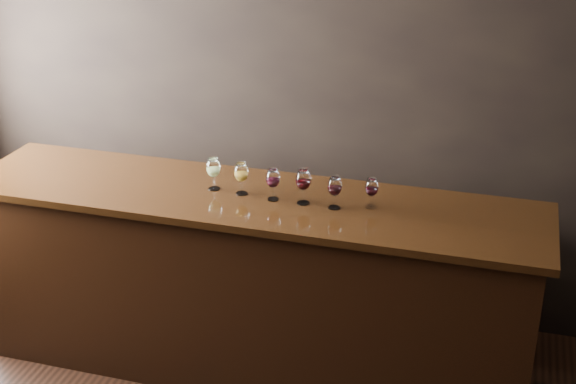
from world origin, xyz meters
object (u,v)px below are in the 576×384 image
(back_bar_shelf, at_px, (248,247))
(glass_red_b, at_px, (303,181))
(glass_amber, at_px, (241,173))
(glass_red_d, at_px, (372,188))
(glass_red_a, at_px, (273,179))
(glass_white, at_px, (213,168))
(glass_red_c, at_px, (335,187))
(bar_counter, at_px, (252,289))

(back_bar_shelf, xyz_separation_m, glass_red_b, (0.56, -0.67, 0.84))
(glass_amber, xyz_separation_m, glass_red_d, (0.73, 0.02, -0.01))
(back_bar_shelf, distance_m, glass_red_a, 1.13)
(glass_white, relative_size, glass_red_c, 1.02)
(bar_counter, distance_m, glass_red_b, 0.80)
(glass_white, distance_m, glass_red_c, 0.72)
(glass_red_d, bearing_deg, glass_amber, -178.13)
(glass_white, height_order, glass_red_c, glass_white)
(back_bar_shelf, relative_size, glass_white, 13.76)
(glass_white, bearing_deg, bar_counter, -8.44)
(glass_red_a, bearing_deg, glass_red_c, -2.43)
(glass_white, height_order, glass_red_d, glass_white)
(glass_red_c, bearing_deg, glass_red_b, 175.83)
(back_bar_shelf, height_order, glass_red_a, glass_red_a)
(back_bar_shelf, xyz_separation_m, glass_amber, (0.19, -0.64, 0.83))
(glass_amber, relative_size, glass_red_c, 1.02)
(back_bar_shelf, bearing_deg, glass_red_a, -60.19)
(glass_amber, height_order, glass_red_a, glass_amber)
(glass_amber, distance_m, glass_red_c, 0.54)
(glass_red_c, bearing_deg, back_bar_shelf, 137.06)
(glass_white, distance_m, glass_red_d, 0.91)
(bar_counter, xyz_separation_m, glass_red_a, (0.14, -0.01, 0.73))
(bar_counter, bearing_deg, glass_white, 172.08)
(bar_counter, bearing_deg, glass_amber, 166.51)
(back_bar_shelf, xyz_separation_m, glass_white, (0.02, -0.62, 0.83))
(glass_red_a, relative_size, glass_red_b, 0.92)
(bar_counter, height_order, glass_red_b, glass_red_b)
(glass_amber, height_order, glass_red_d, glass_amber)
(bar_counter, distance_m, glass_red_a, 0.74)
(bar_counter, distance_m, back_bar_shelf, 0.71)
(glass_red_a, xyz_separation_m, glass_red_d, (0.54, 0.05, -0.01))
(glass_amber, bearing_deg, glass_red_d, 1.87)
(bar_counter, height_order, glass_amber, glass_amber)
(glass_white, xyz_separation_m, glass_red_b, (0.54, -0.05, 0.01))
(bar_counter, bearing_deg, glass_red_c, -2.44)
(back_bar_shelf, distance_m, glass_red_c, 1.30)
(bar_counter, height_order, glass_red_a, glass_red_a)
(bar_counter, relative_size, glass_red_d, 19.11)
(glass_amber, bearing_deg, glass_red_c, -4.04)
(glass_amber, bearing_deg, glass_red_a, -6.96)
(glass_red_a, height_order, glass_red_c, glass_red_c)
(glass_red_c, relative_size, glass_red_d, 1.10)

